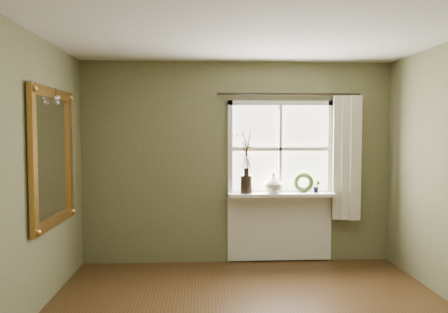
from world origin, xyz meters
name	(u,v)px	position (x,y,z in m)	size (l,w,h in m)	color
ceiling	(262,14)	(0.00, 0.00, 2.60)	(4.50, 4.50, 0.00)	silver
wall_back	(237,162)	(0.00, 2.30, 1.30)	(4.00, 0.10, 2.60)	#686844
wall_front	(383,286)	(0.00, -2.30, 1.30)	(4.00, 0.10, 2.60)	#686844
window_frame	(280,149)	(0.55, 2.23, 1.48)	(1.36, 0.06, 1.24)	white
window_sill	(281,194)	(0.55, 2.12, 0.90)	(1.36, 0.26, 0.04)	white
window_apron	(280,227)	(0.55, 2.23, 0.46)	(1.36, 0.04, 0.88)	white
dark_jug	(246,184)	(0.10, 2.12, 1.03)	(0.16, 0.16, 0.23)	black
cream_vase	(273,183)	(0.45, 2.12, 1.04)	(0.24, 0.24, 0.25)	beige
wreath	(303,185)	(0.85, 2.16, 1.02)	(0.26, 0.26, 0.06)	#374C21
potted_plant_left	(247,186)	(0.11, 2.12, 1.01)	(0.10, 0.06, 0.18)	#374C21
potted_plant_right	(317,186)	(1.01, 2.12, 1.00)	(0.09, 0.07, 0.16)	#374C21
curtain	(346,158)	(1.39, 2.13, 1.37)	(0.36, 0.12, 1.59)	beige
curtain_rod	(289,94)	(0.65, 2.17, 2.18)	(0.03, 0.03, 1.84)	black
gilt_mirror	(53,157)	(-1.96, 1.09, 1.44)	(0.10, 1.16, 1.39)	white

